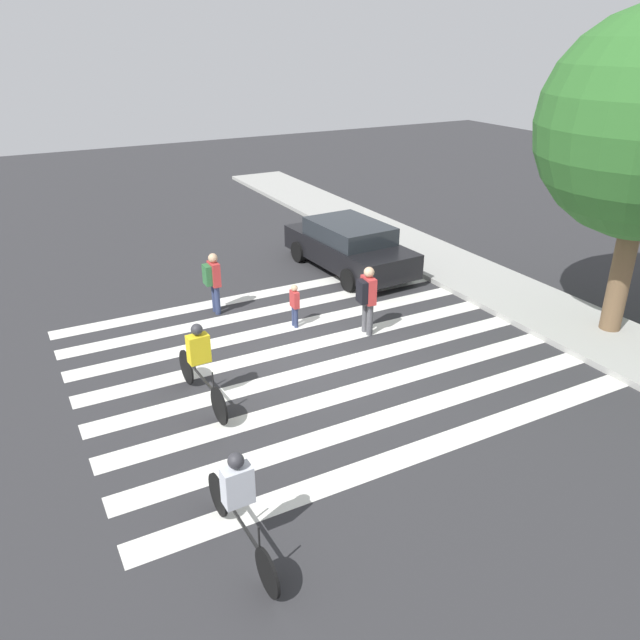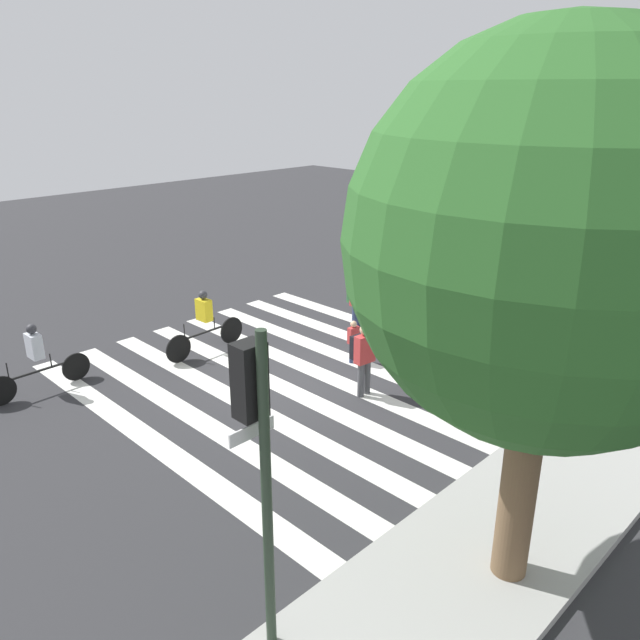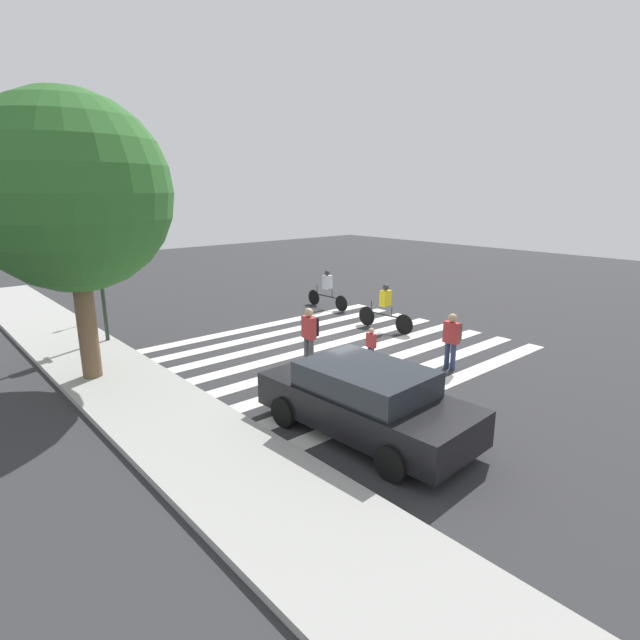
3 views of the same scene
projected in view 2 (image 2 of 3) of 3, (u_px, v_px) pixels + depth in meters
ground_plane at (297, 378)px, 14.51m from camera, size 60.00×60.00×0.00m
sidewalk_curb at (553, 490)px, 10.35m from camera, size 36.00×2.50×0.14m
crosswalk_stripes at (297, 378)px, 14.51m from camera, size 8.22×10.00×0.01m
traffic_light at (256, 435)px, 6.58m from camera, size 0.60×0.50×4.14m
street_tree at (551, 243)px, 6.94m from camera, size 4.71×4.71×7.10m
pedestrian_adult_yellow_jacket at (356, 298)px, 17.09m from camera, size 0.44×0.37×1.58m
pedestrian_adult_blue_shirt at (353, 339)px, 15.15m from camera, size 0.31×0.16×1.08m
pedestrian_adult_tall_backpack at (363, 354)px, 13.41m from camera, size 0.48×0.41×1.65m
cyclist_mid_street at (205, 320)px, 15.62m from camera, size 2.39×0.41×1.65m
cyclist_far_lane at (36, 356)px, 13.55m from camera, size 2.33×0.41×1.61m
car_parked_dark_suv at (531, 338)px, 14.86m from camera, size 4.64×2.22×1.45m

